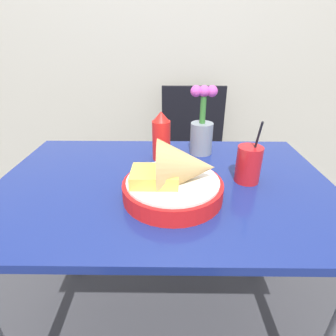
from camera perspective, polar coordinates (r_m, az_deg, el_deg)
name	(u,v)px	position (r m, az deg, el deg)	size (l,w,h in m)	color
ground_plane	(165,324)	(1.40, -0.67, -30.88)	(12.00, 12.00, 0.00)	#38383D
wall_window	(168,15)	(1.83, -0.05, 30.36)	(7.00, 0.06, 2.60)	#B7B2A3
dining_table	(164,209)	(0.93, -0.88, -8.99)	(1.09, 0.73, 0.75)	navy
chair_far_window	(193,148)	(1.70, 5.41, 4.41)	(0.40, 0.40, 0.91)	black
food_basket	(177,179)	(0.75, 2.00, -2.36)	(0.29, 0.29, 0.18)	red
ketchup_bottle	(161,137)	(0.99, -1.46, 6.84)	(0.07, 0.07, 0.19)	red
drink_cup	(248,165)	(0.87, 17.05, 0.61)	(0.08, 0.08, 0.21)	red
flower_vase	(202,129)	(1.04, 7.37, 8.40)	(0.10, 0.09, 0.27)	gray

